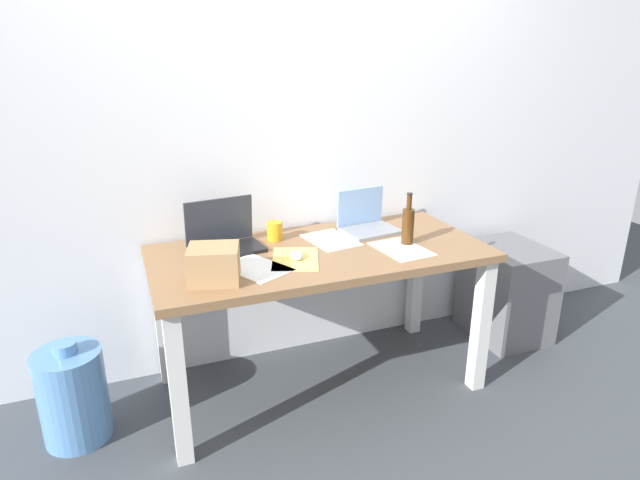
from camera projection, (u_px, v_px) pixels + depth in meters
ground_plane at (320, 383)px, 2.87m from camera, size 8.00×8.00×0.00m
back_wall at (290, 125)px, 2.82m from camera, size 5.20×0.08×2.60m
desk at (320, 269)px, 2.65m from camera, size 1.62×0.76×0.76m
laptop_left at (224, 238)px, 2.60m from camera, size 0.36×0.25×0.24m
laptop_right at (367, 222)px, 2.87m from camera, size 0.31×0.26×0.22m
beer_bottle at (408, 225)px, 2.66m from camera, size 0.06×0.06×0.26m
computer_mouse at (297, 255)px, 2.49m from camera, size 0.08×0.11×0.03m
cardboard_box at (214, 264)px, 2.24m from camera, size 0.25×0.23×0.15m
coffee_mug at (275, 231)px, 2.73m from camera, size 0.08×0.08×0.09m
paper_yellow_folder at (295, 259)px, 2.49m from camera, size 0.30×0.35×0.00m
paper_sheet_front_left at (256, 268)px, 2.39m from camera, size 0.32×0.36×0.00m
paper_sheet_front_right at (401, 249)px, 2.62m from camera, size 0.24×0.32×0.00m
paper_sheet_near_back at (331, 240)px, 2.74m from camera, size 0.25×0.33×0.00m
water_cooler_jug at (73, 395)px, 2.40m from camera, size 0.29×0.29×0.49m
filing_cabinet at (507, 291)px, 3.27m from camera, size 0.40×0.48×0.57m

